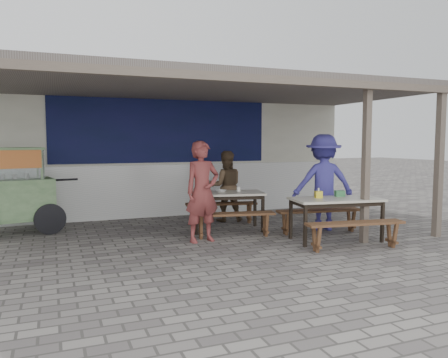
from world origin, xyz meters
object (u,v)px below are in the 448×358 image
Objects in this scene: donation_box at (340,193)px; bench_right_street at (355,229)px; tissue_box at (318,194)px; vendor_cart at (12,188)px; patron_street_side at (202,192)px; bench_right_wall at (319,215)px; patron_wall_side at (226,186)px; bench_left_wall at (221,208)px; condiment_jar at (239,189)px; bench_left_street at (234,219)px; table_right at (336,202)px; patron_right_table at (323,182)px; condiment_bowl at (221,191)px; table_left at (227,196)px.

bench_right_street is at bearing -109.67° from donation_box.
vendor_cart is at bearing 153.86° from tissue_box.
tissue_box is at bearing -27.57° from patron_street_side.
vendor_cart is 5.62m from tissue_box.
bench_right_wall is 2.20m from patron_wall_side.
tissue_box is at bearing -51.02° from bench_left_wall.
bench_right_street is at bearing -55.26° from bench_left_wall.
donation_box is 1.96m from condiment_jar.
bench_left_wall is 3.07m from bench_right_street.
table_right reaches higher than bench_left_street.
patron_right_table is at bearing 82.50° from bench_right_street.
bench_right_wall is at bearing 63.94° from patron_right_table.
bench_left_street is 0.99× the size of patron_wall_side.
bench_left_wall is 0.81× the size of patron_right_table.
donation_box is 0.86× the size of condiment_bowl.
condiment_bowl is (-1.74, 1.40, -0.03)m from donation_box.
donation_box is (5.50, -2.46, -0.08)m from vendor_cart.
bench_right_street is 1.00× the size of bench_right_wall.
patron_wall_side is at bearing 85.33° from condiment_jar.
patron_wall_side is 2.44m from tissue_box.
condiment_bowl is at bearing -100.45° from bench_left_wall.
bench_right_wall is (1.40, -1.52, 0.01)m from bench_left_wall.
table_left is 0.78× the size of vendor_cart.
donation_box is (1.77, -0.71, 0.47)m from bench_left_street.
condiment_jar is at bearing -5.66° from patron_right_table.
bench_right_wall is at bearing -18.33° from table_left.
table_right is at bearing -37.64° from vendor_cart.
bench_left_street is at bearing 19.32° from patron_right_table.
donation_box is at bearing -41.49° from bench_left_wall.
vendor_cart is 3.61m from patron_street_side.
bench_right_wall is 14.03× the size of tissue_box.
bench_left_wall is 0.77m from condiment_bowl.
patron_street_side is 14.72× the size of tissue_box.
donation_box is (1.50, -2.00, 0.47)m from bench_left_wall.
tissue_box is 0.62× the size of condiment_bowl.
patron_wall_side is 12.88× the size of tissue_box.
patron_street_side reaches higher than tissue_box.
patron_wall_side reaches higher than table_right.
table_right is at bearing -90.00° from bench_right_wall.
patron_wall_side is (0.34, 0.93, 0.09)m from table_left.
patron_right_table is 9.85× the size of condiment_bowl.
tissue_box is (1.31, -0.73, 0.47)m from bench_left_street.
bench_left_wall is at bearing 90.00° from table_left.
bench_left_street is at bearing 158.81° from table_right.
vendor_cart is (-3.87, 1.11, 0.21)m from table_left.
bench_left_street is 1.68m from bench_right_wall.
patron_street_side is at bearing 153.70° from bench_right_street.
table_left is 0.74m from bench_left_wall.
condiment_jar is (-0.07, -0.87, 0.03)m from patron_wall_side.
condiment_bowl is (-1.45, 2.23, 0.43)m from bench_right_street.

